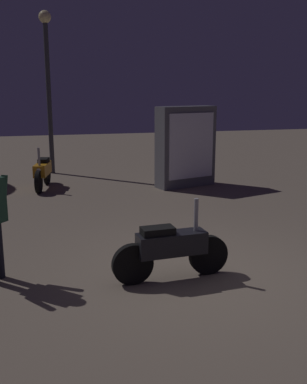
{
  "coord_description": "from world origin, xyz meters",
  "views": [
    {
      "loc": [
        -2.07,
        -5.62,
        2.56
      ],
      "look_at": [
        -0.42,
        0.91,
        1.0
      ],
      "focal_mm": 42.1,
      "sensor_mm": 36.0,
      "label": 1
    }
  ],
  "objects_px": {
    "motorcycle_orange_parked_left": "(43,172)",
    "streetlamp_near": "(48,72)",
    "kiosk_billboard": "(186,147)",
    "motorcycle_black_foreground": "(171,249)"
  },
  "relations": [
    {
      "from": "motorcycle_orange_parked_left",
      "to": "streetlamp_near",
      "type": "xyz_separation_m",
      "value": [
        0.31,
        2.14,
        2.58
      ]
    },
    {
      "from": "motorcycle_orange_parked_left",
      "to": "streetlamp_near",
      "type": "relative_size",
      "value": 0.35
    },
    {
      "from": "streetlamp_near",
      "to": "kiosk_billboard",
      "type": "bearing_deg",
      "value": -39.4
    },
    {
      "from": "motorcycle_black_foreground",
      "to": "kiosk_billboard",
      "type": "height_order",
      "value": "kiosk_billboard"
    },
    {
      "from": "motorcycle_black_foreground",
      "to": "motorcycle_orange_parked_left",
      "type": "bearing_deg",
      "value": 100.46
    },
    {
      "from": "streetlamp_near",
      "to": "kiosk_billboard",
      "type": "xyz_separation_m",
      "value": [
        3.38,
        -2.78,
        -1.97
      ]
    },
    {
      "from": "motorcycle_orange_parked_left",
      "to": "streetlamp_near",
      "type": "height_order",
      "value": "streetlamp_near"
    },
    {
      "from": "motorcycle_orange_parked_left",
      "to": "kiosk_billboard",
      "type": "bearing_deg",
      "value": 92.09
    },
    {
      "from": "streetlamp_near",
      "to": "kiosk_billboard",
      "type": "distance_m",
      "value": 4.8
    },
    {
      "from": "motorcycle_black_foreground",
      "to": "streetlamp_near",
      "type": "height_order",
      "value": "streetlamp_near"
    }
  ]
}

